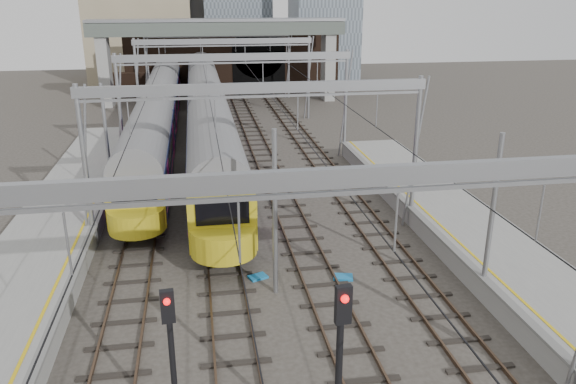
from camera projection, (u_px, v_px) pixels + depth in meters
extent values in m
plane|color=#38332D|center=(283.00, 318.00, 21.67)|extent=(160.00, 160.00, 0.00)
cube|color=gray|center=(19.00, 295.00, 22.24)|extent=(4.20, 55.00, 1.10)
cube|color=slate|center=(72.00, 279.00, 22.39)|extent=(0.35, 55.00, 0.12)
cube|color=gold|center=(59.00, 279.00, 22.29)|extent=(0.12, 55.00, 0.01)
cube|color=gray|center=(550.00, 303.00, 21.65)|extent=(4.20, 47.00, 1.10)
cube|color=slate|center=(502.00, 296.00, 21.17)|extent=(0.35, 47.00, 0.12)
cube|color=gold|center=(514.00, 293.00, 21.23)|extent=(0.12, 47.00, 0.01)
cube|color=#4C3828|center=(138.00, 195.00, 34.56)|extent=(0.08, 80.00, 0.16)
cube|color=#4C3828|center=(162.00, 194.00, 34.78)|extent=(0.08, 80.00, 0.16)
cube|color=black|center=(150.00, 196.00, 34.69)|extent=(2.40, 80.00, 0.14)
cube|color=#4C3828|center=(203.00, 192.00, 35.17)|extent=(0.08, 80.00, 0.16)
cube|color=#4C3828|center=(226.00, 191.00, 35.39)|extent=(0.08, 80.00, 0.16)
cube|color=black|center=(215.00, 192.00, 35.31)|extent=(2.40, 80.00, 0.14)
cube|color=#4C3828|center=(267.00, 188.00, 35.78)|extent=(0.08, 80.00, 0.16)
cube|color=#4C3828|center=(289.00, 187.00, 36.00)|extent=(0.08, 80.00, 0.16)
cube|color=black|center=(278.00, 189.00, 35.92)|extent=(2.40, 80.00, 0.14)
cube|color=#4C3828|center=(328.00, 185.00, 36.40)|extent=(0.08, 80.00, 0.16)
cube|color=#4C3828|center=(349.00, 184.00, 36.62)|extent=(0.08, 80.00, 0.16)
cube|color=black|center=(338.00, 186.00, 36.53)|extent=(2.40, 80.00, 0.14)
cube|color=gray|center=(320.00, 179.00, 13.55)|extent=(16.80, 0.28, 0.50)
cylinder|color=gray|center=(86.00, 169.00, 26.51)|extent=(0.24, 0.24, 8.00)
cylinder|color=gray|center=(415.00, 154.00, 29.03)|extent=(0.24, 0.24, 8.00)
cube|color=gray|center=(256.00, 88.00, 26.57)|extent=(16.80, 0.28, 0.50)
cylinder|color=gray|center=(120.00, 111.00, 39.53)|extent=(0.24, 0.24, 8.00)
cylinder|color=gray|center=(345.00, 104.00, 42.05)|extent=(0.24, 0.24, 8.00)
cube|color=gray|center=(235.00, 57.00, 39.59)|extent=(16.80, 0.28, 0.50)
cylinder|color=gray|center=(137.00, 82.00, 52.56)|extent=(0.24, 0.24, 8.00)
cylinder|color=gray|center=(309.00, 78.00, 55.07)|extent=(0.24, 0.24, 8.00)
cube|color=gray|center=(224.00, 41.00, 52.61)|extent=(16.80, 0.28, 0.50)
cylinder|color=gray|center=(147.00, 67.00, 63.72)|extent=(0.24, 0.24, 8.00)
cylinder|color=gray|center=(289.00, 64.00, 66.23)|extent=(0.24, 0.24, 8.00)
cube|color=gray|center=(218.00, 33.00, 63.77)|extent=(16.80, 0.28, 0.50)
cube|color=black|center=(142.00, 108.00, 32.86)|extent=(0.03, 80.00, 0.03)
cube|color=black|center=(211.00, 106.00, 33.48)|extent=(0.03, 80.00, 0.03)
cube|color=black|center=(277.00, 104.00, 34.09)|extent=(0.03, 80.00, 0.03)
cube|color=black|center=(341.00, 102.00, 34.70)|extent=(0.03, 80.00, 0.03)
cube|color=black|center=(234.00, 57.00, 68.84)|extent=(26.00, 2.00, 9.00)
cube|color=black|center=(259.00, 73.00, 68.98)|extent=(6.50, 0.10, 5.20)
cylinder|color=black|center=(259.00, 51.00, 68.11)|extent=(6.50, 0.10, 6.50)
cube|color=black|center=(135.00, 85.00, 67.07)|extent=(6.00, 1.50, 3.00)
cube|color=gray|center=(105.00, 69.00, 61.16)|extent=(1.20, 2.50, 8.20)
cube|color=gray|center=(328.00, 64.00, 65.00)|extent=(1.20, 2.50, 8.20)
cube|color=#4A544C|center=(218.00, 29.00, 61.71)|extent=(28.00, 3.00, 1.40)
cube|color=gray|center=(218.00, 20.00, 61.41)|extent=(28.00, 3.00, 0.30)
cube|color=tan|center=(138.00, 0.00, 77.85)|extent=(14.00, 12.00, 22.00)
cube|color=gray|center=(196.00, 12.00, 92.76)|extent=(18.00, 14.00, 18.00)
cube|color=black|center=(205.00, 110.00, 58.57)|extent=(2.42, 71.57, 0.70)
cube|color=#131F44|center=(204.00, 91.00, 57.89)|extent=(3.08, 71.57, 2.75)
cylinder|color=slate|center=(203.00, 77.00, 57.43)|extent=(3.02, 71.07, 3.02)
cube|color=black|center=(204.00, 86.00, 57.75)|extent=(3.10, 70.37, 0.82)
cube|color=#D0416E|center=(204.00, 98.00, 58.15)|extent=(3.10, 70.57, 0.13)
cube|color=#B4A117|center=(223.00, 225.00, 24.50)|extent=(3.02, 0.60, 2.55)
cube|color=black|center=(222.00, 213.00, 24.13)|extent=(2.31, 0.08, 1.10)
cube|color=black|center=(166.00, 110.00, 58.47)|extent=(2.24, 66.24, 0.70)
cube|color=#131F44|center=(165.00, 92.00, 57.83)|extent=(2.85, 66.24, 2.54)
cylinder|color=slate|center=(164.00, 79.00, 57.41)|extent=(2.79, 65.74, 2.79)
cube|color=black|center=(164.00, 88.00, 57.70)|extent=(2.87, 65.04, 0.76)
cube|color=#D0416E|center=(165.00, 99.00, 58.07)|extent=(2.87, 65.24, 0.12)
cube|color=#B4A117|center=(136.00, 207.00, 26.92)|extent=(2.79, 0.60, 2.34)
cube|color=black|center=(134.00, 196.00, 26.56)|extent=(2.13, 0.08, 1.02)
cylinder|color=black|center=(173.00, 372.00, 14.79)|extent=(0.16, 0.16, 4.79)
cube|color=black|center=(168.00, 306.00, 13.93)|extent=(0.36, 0.21, 0.90)
sphere|color=red|center=(167.00, 302.00, 13.75)|extent=(0.18, 0.18, 0.18)
cylinder|color=black|center=(338.00, 382.00, 14.02)|extent=(0.18, 0.18, 5.30)
cube|color=black|center=(343.00, 305.00, 13.08)|extent=(0.40, 0.22, 0.99)
sphere|color=red|center=(345.00, 299.00, 12.90)|extent=(0.20, 0.20, 0.20)
cube|color=#176EAC|center=(258.00, 277.00, 24.69)|extent=(0.93, 0.80, 0.09)
cube|color=#176EAC|center=(242.00, 223.00, 30.46)|extent=(0.95, 0.70, 0.11)
cube|color=#176EAC|center=(343.00, 277.00, 24.67)|extent=(0.96, 0.77, 0.10)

